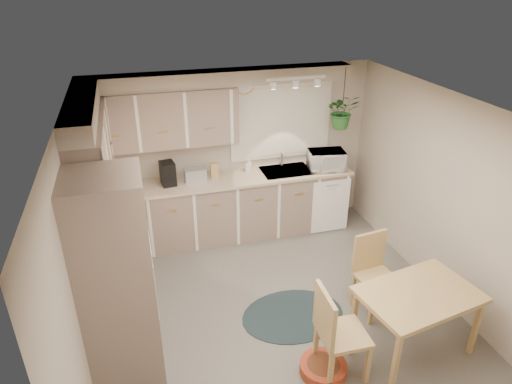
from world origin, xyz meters
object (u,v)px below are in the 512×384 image
chair_left (344,332)px  chair_back (378,277)px  braided_rug (293,315)px  dining_table (414,321)px  pet_bed (323,368)px  microwave (326,158)px

chair_left → chair_back: chair_left is taller
braided_rug → dining_table: bearing=-38.2°
chair_left → chair_back: bearing=134.8°
pet_bed → chair_left: bearing=-7.3°
chair_back → microwave: bearing=-102.9°
microwave → braided_rug: bearing=-113.9°
dining_table → microwave: (0.12, 2.61, 0.75)m
chair_back → pet_bed: size_ratio=2.01×
braided_rug → chair_left: bearing=-78.5°
pet_bed → microwave: bearing=67.1°
braided_rug → pet_bed: 0.85m
chair_left → pet_bed: 0.47m
chair_back → braided_rug: (-0.94, 0.15, -0.46)m
dining_table → microwave: 2.72m
braided_rug → pet_bed: bearing=-89.5°
chair_left → braided_rug: 1.01m
braided_rug → pet_bed: size_ratio=2.54×
chair_left → pet_bed: (-0.17, 0.02, -0.44)m
dining_table → braided_rug: (-1.01, 0.79, -0.36)m
braided_rug → microwave: (1.13, 1.82, 1.11)m
dining_table → braided_rug: bearing=141.8°
chair_back → chair_left: bearing=35.9°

